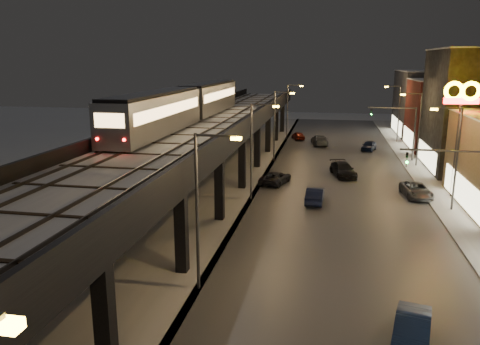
{
  "coord_description": "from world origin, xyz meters",
  "views": [
    {
      "loc": [
        6.24,
        -10.59,
        12.69
      ],
      "look_at": [
        0.15,
        21.11,
        5.0
      ],
      "focal_mm": 35.0,
      "sensor_mm": 36.0,
      "label": 1
    }
  ],
  "objects_px": {
    "car_onc_white": "(343,170)",
    "car_far_white": "(298,136)",
    "car_onc_silver": "(412,332)",
    "car_onc_dark": "(416,191)",
    "car_mid_dark": "(319,140)",
    "car_onc_red": "(369,146)",
    "subway_train": "(188,103)",
    "car_near_white": "(315,196)",
    "car_mid_silver": "(275,178)"
  },
  "relations": [
    {
      "from": "car_onc_white",
      "to": "car_far_white",
      "type": "bearing_deg",
      "value": 90.44
    },
    {
      "from": "car_near_white",
      "to": "car_mid_silver",
      "type": "height_order",
      "value": "car_near_white"
    },
    {
      "from": "car_mid_silver",
      "to": "car_onc_silver",
      "type": "relative_size",
      "value": 1.09
    },
    {
      "from": "subway_train",
      "to": "car_onc_red",
      "type": "distance_m",
      "value": 30.88
    },
    {
      "from": "car_near_white",
      "to": "car_onc_silver",
      "type": "relative_size",
      "value": 0.99
    },
    {
      "from": "car_mid_dark",
      "to": "car_onc_red",
      "type": "relative_size",
      "value": 1.3
    },
    {
      "from": "car_mid_silver",
      "to": "car_onc_white",
      "type": "bearing_deg",
      "value": -131.2
    },
    {
      "from": "subway_train",
      "to": "car_mid_dark",
      "type": "bearing_deg",
      "value": 61.98
    },
    {
      "from": "car_onc_red",
      "to": "car_onc_white",
      "type": "bearing_deg",
      "value": -87.57
    },
    {
      "from": "car_far_white",
      "to": "subway_train",
      "type": "bearing_deg",
      "value": 52.86
    },
    {
      "from": "car_near_white",
      "to": "car_onc_white",
      "type": "xyz_separation_m",
      "value": [
        2.74,
        10.85,
        0.04
      ]
    },
    {
      "from": "subway_train",
      "to": "car_near_white",
      "type": "bearing_deg",
      "value": -23.08
    },
    {
      "from": "subway_train",
      "to": "car_near_white",
      "type": "relative_size",
      "value": 8.33
    },
    {
      "from": "subway_train",
      "to": "car_onc_white",
      "type": "relative_size",
      "value": 6.95
    },
    {
      "from": "car_mid_dark",
      "to": "car_far_white",
      "type": "relative_size",
      "value": 1.4
    },
    {
      "from": "car_far_white",
      "to": "car_onc_silver",
      "type": "relative_size",
      "value": 0.87
    },
    {
      "from": "car_onc_red",
      "to": "car_mid_dark",
      "type": "bearing_deg",
      "value": 171.71
    },
    {
      "from": "car_onc_white",
      "to": "car_mid_silver",
      "type": "bearing_deg",
      "value": -161.19
    },
    {
      "from": "car_near_white",
      "to": "car_onc_white",
      "type": "bearing_deg",
      "value": -101.81
    },
    {
      "from": "car_onc_silver",
      "to": "car_onc_red",
      "type": "bearing_deg",
      "value": 100.44
    },
    {
      "from": "car_mid_silver",
      "to": "car_onc_red",
      "type": "bearing_deg",
      "value": -102.27
    },
    {
      "from": "car_near_white",
      "to": "car_mid_silver",
      "type": "relative_size",
      "value": 0.91
    },
    {
      "from": "subway_train",
      "to": "car_onc_dark",
      "type": "relative_size",
      "value": 7.38
    },
    {
      "from": "car_far_white",
      "to": "car_onc_red",
      "type": "bearing_deg",
      "value": 125.08
    },
    {
      "from": "car_mid_silver",
      "to": "car_onc_red",
      "type": "xyz_separation_m",
      "value": [
        11.14,
        21.49,
        0.04
      ]
    },
    {
      "from": "car_mid_dark",
      "to": "car_onc_silver",
      "type": "relative_size",
      "value": 1.21
    },
    {
      "from": "car_onc_silver",
      "to": "car_near_white",
      "type": "bearing_deg",
      "value": 115.66
    },
    {
      "from": "subway_train",
      "to": "car_onc_dark",
      "type": "height_order",
      "value": "subway_train"
    },
    {
      "from": "subway_train",
      "to": "car_onc_white",
      "type": "distance_m",
      "value": 18.83
    },
    {
      "from": "car_far_white",
      "to": "car_onc_white",
      "type": "relative_size",
      "value": 0.73
    },
    {
      "from": "subway_train",
      "to": "car_onc_red",
      "type": "relative_size",
      "value": 8.84
    },
    {
      "from": "subway_train",
      "to": "car_onc_dark",
      "type": "distance_m",
      "value": 24.51
    },
    {
      "from": "subway_train",
      "to": "car_near_white",
      "type": "distance_m",
      "value": 16.78
    },
    {
      "from": "subway_train",
      "to": "car_onc_white",
      "type": "xyz_separation_m",
      "value": [
        16.47,
        5.0,
        -7.62
      ]
    },
    {
      "from": "car_far_white",
      "to": "car_onc_dark",
      "type": "distance_m",
      "value": 34.49
    },
    {
      "from": "car_far_white",
      "to": "car_onc_white",
      "type": "xyz_separation_m",
      "value": [
        6.73,
        -24.59,
        0.11
      ]
    },
    {
      "from": "car_onc_white",
      "to": "subway_train",
      "type": "bearing_deg",
      "value": -177.98
    },
    {
      "from": "car_onc_white",
      "to": "car_onc_red",
      "type": "distance_m",
      "value": 17.24
    },
    {
      "from": "car_mid_dark",
      "to": "car_onc_white",
      "type": "distance_m",
      "value": 20.26
    },
    {
      "from": "car_mid_silver",
      "to": "car_onc_silver",
      "type": "height_order",
      "value": "car_onc_silver"
    },
    {
      "from": "car_near_white",
      "to": "car_far_white",
      "type": "distance_m",
      "value": 35.67
    },
    {
      "from": "car_onc_dark",
      "to": "car_onc_red",
      "type": "distance_m",
      "value": 24.08
    },
    {
      "from": "car_onc_silver",
      "to": "car_onc_white",
      "type": "distance_m",
      "value": 32.54
    },
    {
      "from": "car_mid_silver",
      "to": "car_onc_silver",
      "type": "bearing_deg",
      "value": 123.93
    },
    {
      "from": "car_onc_silver",
      "to": "car_onc_dark",
      "type": "xyz_separation_m",
      "value": [
        4.35,
        25.28,
        -0.04
      ]
    },
    {
      "from": "car_mid_silver",
      "to": "car_far_white",
      "type": "distance_m",
      "value": 29.32
    },
    {
      "from": "subway_train",
      "to": "car_onc_white",
      "type": "bearing_deg",
      "value": 16.88
    },
    {
      "from": "car_near_white",
      "to": "car_onc_red",
      "type": "distance_m",
      "value": 28.44
    },
    {
      "from": "subway_train",
      "to": "car_far_white",
      "type": "relative_size",
      "value": 9.54
    },
    {
      "from": "subway_train",
      "to": "car_onc_white",
      "type": "height_order",
      "value": "subway_train"
    }
  ]
}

